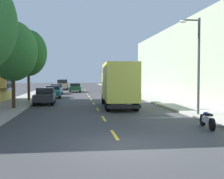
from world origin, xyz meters
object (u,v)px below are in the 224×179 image
at_px(parked_sedan_teal, 53,92).
at_px(parked_motorcycle, 207,120).
at_px(delivery_box_truck, 119,83).
at_px(parked_hatchback_charcoal, 45,96).
at_px(parked_suv_champagne, 62,85).
at_px(street_tree_second, 13,51).
at_px(moving_forest_sedan, 75,87).
at_px(parked_pickup_burgundy, 117,88).
at_px(parked_pickup_black, 111,86).
at_px(street_tree_third, 28,53).
at_px(parked_suv_orange, 63,84).
at_px(street_lamp, 196,58).
at_px(parked_sedan_sky, 56,89).

xyz_separation_m(parked_sedan_teal, parked_motorcycle, (9.13, -21.95, -0.34)).
height_order(delivery_box_truck, parked_hatchback_charcoal, delivery_box_truck).
relative_size(parked_sedan_teal, parked_suv_champagne, 0.94).
xyz_separation_m(street_tree_second, moving_forest_sedan, (4.60, 25.25, -3.72)).
relative_size(street_tree_second, moving_forest_sedan, 1.47).
height_order(parked_pickup_burgundy, parked_pickup_black, same).
bearing_deg(moving_forest_sedan, street_tree_third, -104.37).
relative_size(parked_suv_orange, parked_motorcycle, 2.35).
bearing_deg(parked_suv_orange, street_tree_second, -93.04).
xyz_separation_m(parked_pickup_burgundy, parked_pickup_black, (-0.22, 6.19, 0.00)).
bearing_deg(street_tree_third, moving_forest_sedan, 75.63).
xyz_separation_m(street_lamp, moving_forest_sedan, (-7.73, 30.48, -2.97)).
bearing_deg(parked_hatchback_charcoal, street_tree_second, -113.56).
bearing_deg(parked_sedan_sky, street_lamp, -67.71).
bearing_deg(street_tree_second, parked_motorcycle, -40.28).
relative_size(delivery_box_truck, parked_sedan_teal, 1.72).
height_order(street_tree_third, parked_motorcycle, street_tree_third).
bearing_deg(parked_suv_champagne, parked_motorcycle, -78.15).
bearing_deg(parked_motorcycle, street_tree_second, 139.72).
xyz_separation_m(delivery_box_truck, parked_sedan_sky, (-6.29, 19.68, -1.26)).
xyz_separation_m(parked_suv_champagne, moving_forest_sedan, (2.49, -8.41, -0.24)).
bearing_deg(parked_pickup_black, delivery_box_truck, -95.30).
bearing_deg(parked_hatchback_charcoal, parked_pickup_black, 68.87).
relative_size(street_tree_third, parked_pickup_burgundy, 1.33).
xyz_separation_m(delivery_box_truck, parked_pickup_black, (2.45, 26.43, -1.18)).
distance_m(parked_pickup_burgundy, moving_forest_sedan, 7.69).
xyz_separation_m(street_tree_second, street_lamp, (12.33, -5.23, -0.75)).
height_order(street_tree_second, delivery_box_truck, street_tree_second).
xyz_separation_m(street_lamp, parked_sedan_teal, (-10.31, 17.73, -2.97)).
relative_size(delivery_box_truck, parked_sedan_sky, 1.73).
height_order(street_lamp, moving_forest_sedan, street_lamp).
height_order(parked_sedan_teal, parked_suv_champagne, parked_suv_champagne).
distance_m(parked_pickup_burgundy, parked_pickup_black, 6.19).
bearing_deg(parked_hatchback_charcoal, moving_forest_sedan, 82.64).
xyz_separation_m(street_lamp, parked_motorcycle, (-1.18, -4.22, -3.31)).
relative_size(delivery_box_truck, moving_forest_sedan, 1.74).
height_order(parked_sedan_sky, parked_pickup_burgundy, parked_pickup_burgundy).
distance_m(street_lamp, parked_hatchback_charcoal, 14.48).
relative_size(street_tree_third, parked_suv_champagne, 1.46).
xyz_separation_m(parked_suv_orange, parked_pickup_burgundy, (8.78, -18.41, -0.16)).
xyz_separation_m(delivery_box_truck, moving_forest_sedan, (-3.59, 24.70, -1.26)).
bearing_deg(parked_pickup_burgundy, parked_motorcycle, -89.45).
relative_size(street_lamp, parked_pickup_burgundy, 1.14).
distance_m(delivery_box_truck, parked_suv_orange, 39.14).
xyz_separation_m(delivery_box_truck, parked_sedan_teal, (-6.17, 11.95, -1.26)).
bearing_deg(parked_sedan_teal, parked_suv_champagne, 89.78).
distance_m(parked_sedan_teal, parked_pickup_burgundy, 12.12).
bearing_deg(street_lamp, parked_pickup_black, 93.01).
xyz_separation_m(parked_suv_orange, parked_motorcycle, (9.07, -48.65, -0.58)).
bearing_deg(parked_sedan_sky, street_tree_third, -98.35).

